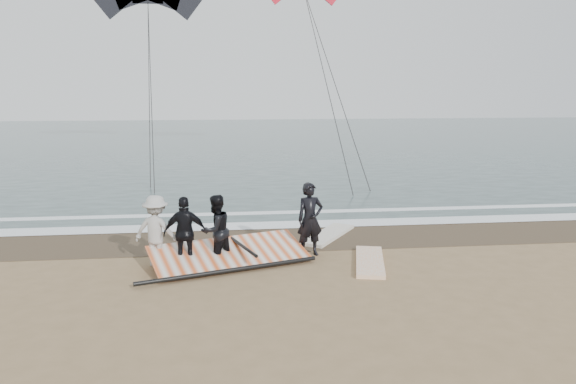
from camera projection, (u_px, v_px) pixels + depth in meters
name	position (u px, v px, depth m)	size (l,w,h in m)	color
ground	(296.00, 297.00, 11.37)	(120.00, 120.00, 0.00)	#8C704C
sea	(242.00, 140.00, 43.57)	(120.00, 54.00, 0.02)	#233838
wet_sand	(275.00, 238.00, 15.76)	(120.00, 2.80, 0.01)	#4C3D2B
foam_near	(271.00, 225.00, 17.12)	(120.00, 0.90, 0.01)	white
foam_far	(267.00, 213.00, 18.78)	(120.00, 0.45, 0.01)	white
man_main	(310.00, 219.00, 14.03)	(0.68, 0.44, 1.85)	black
board_white	(370.00, 261.00, 13.52)	(0.65, 2.32, 0.09)	white
board_cream	(328.00, 235.00, 15.90)	(0.65, 2.43, 0.10)	beige
trio_cluster	(183.00, 231.00, 13.20)	(2.54, 1.08, 1.71)	black
sail_rig	(227.00, 255.00, 13.55)	(4.11, 2.80, 0.50)	black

